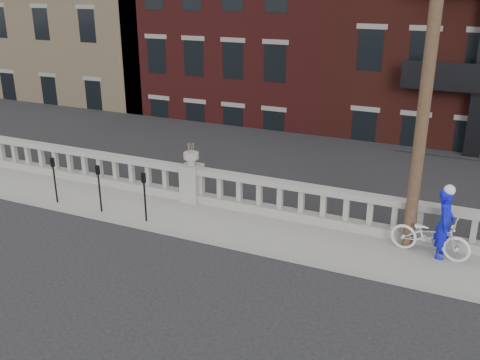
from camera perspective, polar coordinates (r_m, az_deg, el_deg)
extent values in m
plane|color=black|center=(12.96, -13.85, -8.74)|extent=(120.00, 120.00, 0.00)
cube|color=gray|center=(15.11, -6.86, -3.66)|extent=(32.00, 2.20, 0.15)
cube|color=gray|center=(15.78, -5.09, -1.74)|extent=(28.00, 0.34, 0.25)
cube|color=gray|center=(15.49, -5.18, 1.10)|extent=(28.00, 0.34, 0.16)
cube|color=gray|center=(15.62, -5.14, -0.29)|extent=(0.55, 0.55, 1.10)
cylinder|color=gray|center=(15.41, -5.21, 1.97)|extent=(0.24, 0.24, 0.20)
cylinder|color=gray|center=(15.35, -5.23, 2.61)|extent=(0.44, 0.44, 0.18)
cube|color=#605E59|center=(17.23, -4.22, -9.70)|extent=(36.00, 0.50, 5.15)
cube|color=black|center=(37.20, 12.26, 1.86)|extent=(80.00, 44.00, 0.50)
cube|color=#595651|center=(21.58, -3.50, -4.93)|extent=(16.00, 7.00, 4.00)
cube|color=tan|center=(38.41, -15.27, 17.80)|extent=(18.00, 16.00, 20.00)
cube|color=#401312|center=(31.10, 3.27, 12.48)|extent=(10.00, 14.00, 14.00)
cube|color=#3C1410|center=(28.86, 22.48, 11.94)|extent=(10.00, 14.00, 15.50)
cylinder|color=#422D1E|center=(12.37, 19.87, 14.44)|extent=(0.28, 0.28, 10.00)
cylinder|color=black|center=(16.32, -19.10, -0.46)|extent=(0.05, 0.05, 1.10)
cube|color=black|center=(16.10, -19.37, 1.81)|extent=(0.10, 0.08, 0.26)
cube|color=black|center=(16.06, -19.50, 1.89)|extent=(0.06, 0.01, 0.08)
cylinder|color=black|center=(15.29, -14.72, -1.37)|extent=(0.05, 0.05, 1.10)
cube|color=black|center=(15.06, -14.94, 1.04)|extent=(0.10, 0.08, 0.26)
cube|color=black|center=(15.01, -15.06, 1.13)|extent=(0.06, 0.01, 0.08)
cylinder|color=black|center=(14.42, -10.08, -2.32)|extent=(0.05, 0.05, 1.10)
cube|color=black|center=(14.18, -10.25, 0.22)|extent=(0.10, 0.08, 0.26)
cube|color=black|center=(14.13, -10.36, 0.32)|extent=(0.06, 0.01, 0.08)
imported|color=silver|center=(13.25, 19.64, -5.65)|extent=(1.91, 0.90, 0.96)
imported|color=#0D10C6|center=(13.13, 21.00, -4.36)|extent=(0.44, 0.64, 1.68)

